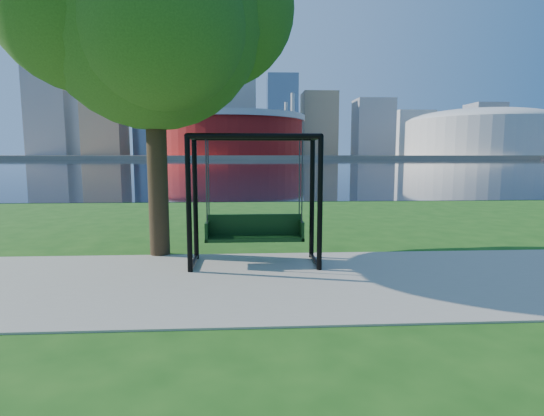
{
  "coord_description": "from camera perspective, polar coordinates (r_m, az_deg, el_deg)",
  "views": [
    {
      "loc": [
        -0.73,
        -7.6,
        2.17
      ],
      "look_at": [
        -0.29,
        0.0,
        1.22
      ],
      "focal_mm": 28.0,
      "sensor_mm": 36.0,
      "label": 1
    }
  ],
  "objects": [
    {
      "name": "swing",
      "position": [
        8.28,
        -2.37,
        0.65
      ],
      "size": [
        2.5,
        1.08,
        2.56
      ],
      "rotation": [
        0.0,
        0.0,
        -0.0
      ],
      "color": "black",
      "rests_on": "ground"
    },
    {
      "name": "river",
      "position": [
        109.62,
        -2.94,
        5.99
      ],
      "size": [
        900.0,
        180.0,
        0.02
      ],
      "primitive_type": "cube",
      "color": "black",
      "rests_on": "ground"
    },
    {
      "name": "path",
      "position": [
        7.45,
        2.51,
        -9.7
      ],
      "size": [
        120.0,
        4.0,
        0.03
      ],
      "primitive_type": "cube",
      "color": "#9E937F",
      "rests_on": "ground"
    },
    {
      "name": "stadium",
      "position": [
        243.07,
        -5.57,
        9.94
      ],
      "size": [
        83.0,
        83.0,
        32.0
      ],
      "color": "maroon",
      "rests_on": "far_bank"
    },
    {
      "name": "arena",
      "position": [
        278.32,
        26.25,
        9.23
      ],
      "size": [
        84.0,
        84.0,
        26.56
      ],
      "color": "beige",
      "rests_on": "far_bank"
    },
    {
      "name": "ground",
      "position": [
        7.93,
        2.14,
        -8.76
      ],
      "size": [
        900.0,
        900.0,
        0.0
      ],
      "primitive_type": "plane",
      "color": "#1E5114",
      "rests_on": "ground"
    },
    {
      "name": "far_bank",
      "position": [
        313.6,
        -3.2,
        6.91
      ],
      "size": [
        900.0,
        228.0,
        2.0
      ],
      "primitive_type": "cube",
      "color": "#937F60",
      "rests_on": "ground"
    },
    {
      "name": "park_tree",
      "position": [
        9.89,
        -16.07,
        24.26
      ],
      "size": [
        5.95,
        5.37,
        7.39
      ],
      "color": "#2E2114",
      "rests_on": "ground"
    },
    {
      "name": "skyline",
      "position": [
        328.74,
        -4.01,
        13.0
      ],
      "size": [
        392.0,
        66.0,
        96.5
      ],
      "color": "gray",
      "rests_on": "far_bank"
    }
  ]
}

